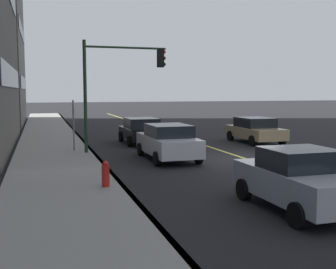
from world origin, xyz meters
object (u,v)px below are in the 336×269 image
at_px(car_tan, 255,130).
at_px(street_sign_post, 73,122).
at_px(traffic_light_mast, 118,77).
at_px(car_white, 168,141).
at_px(car_silver, 299,179).
at_px(car_black, 141,130).
at_px(fire_hydrant, 106,176).

relative_size(car_tan, street_sign_post, 1.62).
bearing_deg(traffic_light_mast, car_white, -141.48).
distance_m(car_white, car_tan, 8.01).
xyz_separation_m(car_silver, traffic_light_mast, (10.78, 2.68, 2.93)).
distance_m(car_black, car_tan, 6.75).
bearing_deg(traffic_light_mast, car_black, -28.14).
bearing_deg(car_silver, car_tan, -24.47).
relative_size(car_white, car_silver, 1.13).
xyz_separation_m(traffic_light_mast, fire_hydrant, (-7.36, 1.76, -3.25)).
bearing_deg(traffic_light_mast, car_tan, -76.36).
bearing_deg(car_tan, traffic_light_mast, 103.64).
height_order(car_tan, fire_hydrant, car_tan).
bearing_deg(car_black, car_silver, -177.21).
bearing_deg(car_white, car_tan, -57.26).
xyz_separation_m(car_black, car_tan, (-1.63, -6.56, -0.01)).
bearing_deg(car_black, street_sign_post, 125.47).
xyz_separation_m(car_tan, street_sign_post, (-1.25, 10.60, 0.78)).
bearing_deg(car_black, fire_hydrant, 161.33).
bearing_deg(traffic_light_mast, street_sign_post, 68.37).
distance_m(car_silver, car_tan, 14.12).
xyz_separation_m(car_tan, traffic_light_mast, (-2.07, 8.53, 2.95)).
relative_size(car_silver, fire_hydrant, 4.13).
relative_size(car_black, car_tan, 0.93).
relative_size(traffic_light_mast, fire_hydrant, 5.74).
bearing_deg(car_tan, fire_hydrant, 132.51).
bearing_deg(street_sign_post, car_tan, -83.26).
distance_m(car_silver, street_sign_post, 12.56).
bearing_deg(street_sign_post, car_black, -54.53).
bearing_deg(fire_hydrant, traffic_light_mast, -13.44).
distance_m(car_tan, street_sign_post, 10.70).
bearing_deg(fire_hydrant, car_silver, -127.55).
bearing_deg(street_sign_post, car_silver, -157.73).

